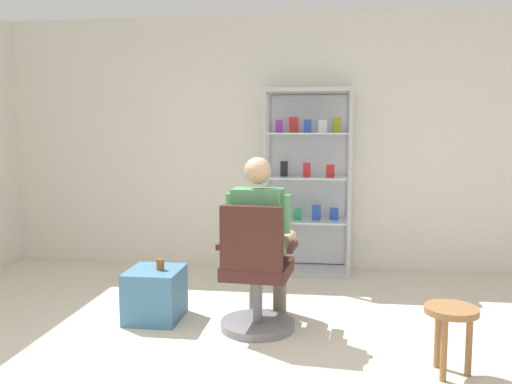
# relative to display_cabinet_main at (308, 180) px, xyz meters

# --- Properties ---
(back_wall) EXTENTS (6.00, 0.10, 2.70)m
(back_wall) POSITION_rel_display_cabinet_main_xyz_m (-0.40, 0.24, 0.38)
(back_wall) COLOR silver
(back_wall) RESTS_ON ground
(display_cabinet_main) EXTENTS (0.90, 0.45, 1.90)m
(display_cabinet_main) POSITION_rel_display_cabinet_main_xyz_m (0.00, 0.00, 0.00)
(display_cabinet_main) COLOR #B7B7BC
(display_cabinet_main) RESTS_ON ground
(office_chair) EXTENTS (0.58, 0.56, 0.96)m
(office_chair) POSITION_rel_display_cabinet_main_xyz_m (-0.30, -1.79, -0.57)
(office_chair) COLOR slate
(office_chair) RESTS_ON ground
(seated_shopkeeper) EXTENTS (0.51, 0.58, 1.29)m
(seated_shopkeeper) POSITION_rel_display_cabinet_main_xyz_m (-0.28, -1.63, -0.25)
(seated_shopkeeper) COLOR slate
(seated_shopkeeper) RESTS_ON ground
(storage_crate) EXTENTS (0.41, 0.46, 0.40)m
(storage_crate) POSITION_rel_display_cabinet_main_xyz_m (-1.12, -1.63, -0.77)
(storage_crate) COLOR teal
(storage_crate) RESTS_ON ground
(tea_glass) EXTENTS (0.06, 0.06, 0.09)m
(tea_glass) POSITION_rel_display_cabinet_main_xyz_m (-1.07, -1.64, -0.52)
(tea_glass) COLOR brown
(tea_glass) RESTS_ON storage_crate
(wooden_stool) EXTENTS (0.32, 0.32, 0.43)m
(wooden_stool) POSITION_rel_display_cabinet_main_xyz_m (0.97, -2.34, -0.63)
(wooden_stool) COLOR olive
(wooden_stool) RESTS_ON ground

